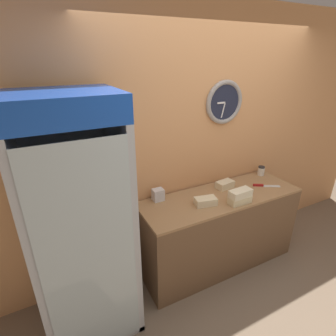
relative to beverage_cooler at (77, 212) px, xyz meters
The scene contains 11 objects.
ground_plane 1.97m from the beverage_cooler, 29.94° to the right, with size 14.00×14.00×0.00m, color #7A6651.
wall_back 1.49m from the beverage_cooler, 13.96° to the left, with size 5.20×0.10×2.70m.
prep_counter 1.57m from the beverage_cooler, ahead, with size 1.74×0.57×0.87m.
beverage_cooler is the anchor object (origin of this frame).
sandwich_stack_bottom 1.51m from the beverage_cooler, ahead, with size 0.23×0.11×0.07m.
sandwich_stack_middle 1.50m from the beverage_cooler, ahead, with size 0.23×0.12×0.07m.
sandwich_flat_left 1.58m from the beverage_cooler, ahead, with size 0.21×0.13×0.08m.
sandwich_flat_right 1.19m from the beverage_cooler, ahead, with size 0.23×0.15×0.07m.
chefs_knife 1.98m from the beverage_cooler, ahead, with size 0.28×0.17×0.02m.
condiment_jar 2.18m from the beverage_cooler, ahead, with size 0.08×0.08×0.11m.
napkin_dispenser 0.85m from the beverage_cooler, 16.40° to the left, with size 0.11×0.09×0.12m.
Camera 1 is at (-1.58, -1.03, 2.21)m, focal length 28.00 mm.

